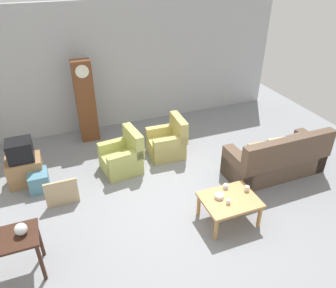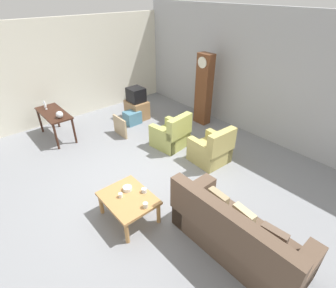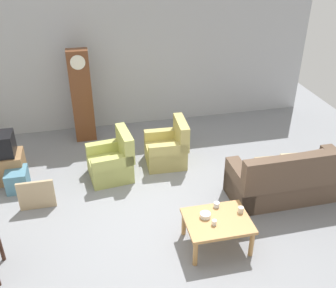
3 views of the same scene
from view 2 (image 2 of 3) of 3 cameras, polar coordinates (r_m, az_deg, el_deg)
ground_plane at (r=5.59m, az=-4.39°, el=-8.38°), size 10.40×10.40×0.00m
garage_door_wall at (r=7.28m, az=19.05°, el=14.12°), size 8.40×0.16×3.20m
pegboard_wall_left at (r=8.50m, az=-20.38°, el=15.08°), size 0.12×6.40×2.88m
couch_floral at (r=4.27m, az=14.72°, el=-18.81°), size 2.11×0.90×1.04m
armchair_olive_near at (r=6.61m, az=0.71°, el=1.86°), size 0.88×0.85×0.92m
armchair_olive_far at (r=6.09m, az=9.50°, el=-1.43°), size 0.82×0.79×0.92m
coffee_table_wood at (r=4.62m, az=-8.74°, el=-12.13°), size 0.96×0.76×0.48m
console_table_dark at (r=7.50m, az=-23.80°, el=5.65°), size 1.30×0.56×0.74m
grandfather_clock at (r=7.65m, az=7.90°, el=11.75°), size 0.44×0.30×2.04m
tv_stand_cabinet at (r=8.19m, az=-6.83°, el=7.54°), size 0.68×0.52×0.56m
tv_crt at (r=8.01m, az=-7.06°, el=10.74°), size 0.48×0.44×0.42m
framed_picture_leaning at (r=7.24m, az=-10.53°, el=3.80°), size 0.60×0.05×0.54m
storage_box_blue at (r=7.88m, az=-7.86°, el=5.80°), size 0.38×0.45×0.39m
glass_dome_cloche at (r=7.04m, az=-22.79°, el=6.01°), size 0.18×0.18×0.18m
cup_white_porcelain at (r=4.57m, az=-10.41°, el=-11.03°), size 0.07×0.07×0.08m
cup_blue_rimmed at (r=4.61m, az=-5.29°, el=-10.15°), size 0.09×0.09×0.08m
cup_cream_tall at (r=4.33m, az=-4.98°, el=-13.31°), size 0.09×0.09×0.09m
bowl_white_stacked at (r=4.69m, az=-8.94°, el=-9.65°), size 0.16×0.16×0.07m
wine_glass_tall at (r=7.84m, az=-25.62°, el=8.25°), size 0.08×0.08×0.21m
wine_glass_mid at (r=7.67m, az=-25.45°, el=7.84°), size 0.07×0.07×0.22m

